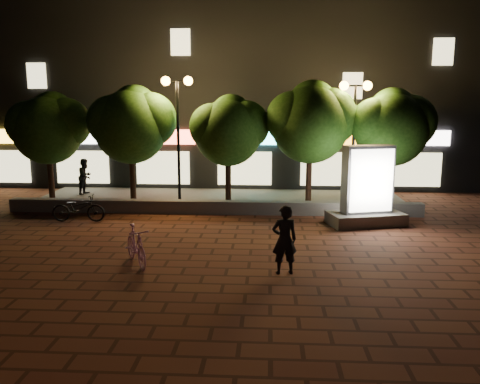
# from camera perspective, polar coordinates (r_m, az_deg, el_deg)

# --- Properties ---
(ground) EXTENTS (80.00, 80.00, 0.00)m
(ground) POSITION_cam_1_polar(r_m,az_deg,el_deg) (14.87, -5.08, -6.04)
(ground) COLOR #562B1B
(ground) RESTS_ON ground
(retaining_wall) EXTENTS (16.00, 0.45, 0.50)m
(retaining_wall) POSITION_cam_1_polar(r_m,az_deg,el_deg) (18.65, -3.29, -1.80)
(retaining_wall) COLOR #5F5D58
(retaining_wall) RESTS_ON ground
(sidewalk) EXTENTS (16.00, 5.00, 0.08)m
(sidewalk) POSITION_cam_1_polar(r_m,az_deg,el_deg) (21.13, -2.50, -0.90)
(sidewalk) COLOR #5F5D58
(sidewalk) RESTS_ON ground
(building_block) EXTENTS (28.00, 8.12, 11.30)m
(building_block) POSITION_cam_1_polar(r_m,az_deg,el_deg) (27.18, -1.16, 12.17)
(building_block) COLOR black
(building_block) RESTS_ON ground
(tree_far_left) EXTENTS (3.36, 2.80, 4.63)m
(tree_far_left) POSITION_cam_1_polar(r_m,az_deg,el_deg) (21.59, -21.70, 7.32)
(tree_far_left) COLOR black
(tree_far_left) RESTS_ON sidewalk
(tree_left) EXTENTS (3.60, 3.00, 4.89)m
(tree_left) POSITION_cam_1_polar(r_m,az_deg,el_deg) (20.36, -12.67, 8.08)
(tree_left) COLOR black
(tree_left) RESTS_ON sidewalk
(tree_mid) EXTENTS (3.24, 2.70, 4.50)m
(tree_mid) POSITION_cam_1_polar(r_m,az_deg,el_deg) (19.65, -1.27, 7.58)
(tree_mid) COLOR black
(tree_mid) RESTS_ON sidewalk
(tree_right) EXTENTS (3.72, 3.10, 5.07)m
(tree_right) POSITION_cam_1_polar(r_m,az_deg,el_deg) (19.64, 8.49, 8.49)
(tree_right) COLOR black
(tree_right) RESTS_ON sidewalk
(tree_far_right) EXTENTS (3.48, 2.90, 4.76)m
(tree_far_right) POSITION_cam_1_polar(r_m,az_deg,el_deg) (20.18, 17.63, 7.61)
(tree_far_right) COLOR black
(tree_far_right) RESTS_ON sidewalk
(street_lamp_left) EXTENTS (1.26, 0.36, 5.18)m
(street_lamp_left) POSITION_cam_1_polar(r_m,az_deg,el_deg) (19.64, -7.41, 9.87)
(street_lamp_left) COLOR black
(street_lamp_left) RESTS_ON sidewalk
(street_lamp_right) EXTENTS (1.26, 0.36, 4.98)m
(street_lamp_right) POSITION_cam_1_polar(r_m,az_deg,el_deg) (19.58, 13.44, 9.27)
(street_lamp_right) COLOR black
(street_lamp_right) RESTS_ON sidewalk
(ad_kiosk) EXTENTS (2.83, 1.92, 2.80)m
(ad_kiosk) POSITION_cam_1_polar(r_m,az_deg,el_deg) (17.33, 14.81, -0.13)
(ad_kiosk) COLOR #5F5D58
(ad_kiosk) RESTS_ON ground
(scooter_pink) EXTENTS (1.32, 1.77, 1.06)m
(scooter_pink) POSITION_cam_1_polar(r_m,az_deg,el_deg) (13.02, -12.22, -6.24)
(scooter_pink) COLOR #CF84BE
(scooter_pink) RESTS_ON ground
(rider) EXTENTS (0.71, 0.55, 1.76)m
(rider) POSITION_cam_1_polar(r_m,az_deg,el_deg) (12.06, 5.29, -5.66)
(rider) COLOR black
(rider) RESTS_ON ground
(scooter_parked) EXTENTS (1.93, 0.78, 0.99)m
(scooter_parked) POSITION_cam_1_polar(r_m,az_deg,el_deg) (18.24, -18.62, -1.83)
(scooter_parked) COLOR black
(scooter_parked) RESTS_ON ground
(pedestrian) EXTENTS (0.75, 0.89, 1.64)m
(pedestrian) POSITION_cam_1_polar(r_m,az_deg,el_deg) (23.18, -17.87, 1.78)
(pedestrian) COLOR black
(pedestrian) RESTS_ON sidewalk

